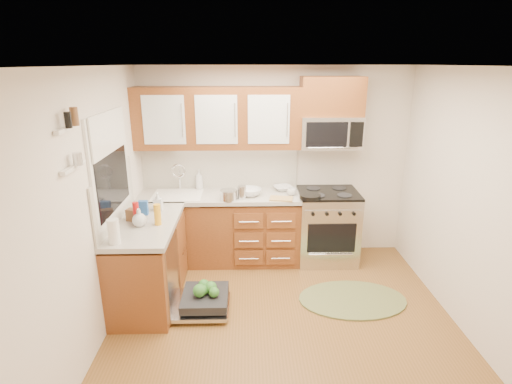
{
  "coord_description": "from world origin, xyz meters",
  "views": [
    {
      "loc": [
        -0.37,
        -3.4,
        2.53
      ],
      "look_at": [
        -0.27,
        0.85,
        1.14
      ],
      "focal_mm": 28.0,
      "sensor_mm": 36.0,
      "label": 1
    }
  ],
  "objects_px": {
    "sink": "(178,204)",
    "microwave": "(330,132)",
    "skillet": "(310,196)",
    "cutting_board": "(281,199)",
    "dishwasher": "(202,301)",
    "stock_pot": "(229,195)",
    "bowl_b": "(250,192)",
    "rug": "(352,299)",
    "upper_cabinets": "(217,118)",
    "paper_towel_roll": "(114,231)",
    "cup": "(292,192)",
    "bowl_a": "(283,188)",
    "range": "(327,226)"
  },
  "relations": [
    {
      "from": "upper_cabinets",
      "to": "sink",
      "type": "relative_size",
      "value": 3.31
    },
    {
      "from": "rug",
      "to": "bowl_a",
      "type": "relative_size",
      "value": 5.03
    },
    {
      "from": "upper_cabinets",
      "to": "bowl_b",
      "type": "height_order",
      "value": "upper_cabinets"
    },
    {
      "from": "rug",
      "to": "paper_towel_roll",
      "type": "relative_size",
      "value": 5.04
    },
    {
      "from": "upper_cabinets",
      "to": "sink",
      "type": "distance_m",
      "value": 1.21
    },
    {
      "from": "microwave",
      "to": "rug",
      "type": "height_order",
      "value": "microwave"
    },
    {
      "from": "stock_pot",
      "to": "bowl_b",
      "type": "xyz_separation_m",
      "value": [
        0.26,
        0.16,
        -0.02
      ]
    },
    {
      "from": "stock_pot",
      "to": "cup",
      "type": "bearing_deg",
      "value": 11.59
    },
    {
      "from": "skillet",
      "to": "dishwasher",
      "type": "bearing_deg",
      "value": -145.07
    },
    {
      "from": "skillet",
      "to": "bowl_b",
      "type": "relative_size",
      "value": 0.89
    },
    {
      "from": "rug",
      "to": "cutting_board",
      "type": "bearing_deg",
      "value": 133.49
    },
    {
      "from": "upper_cabinets",
      "to": "stock_pot",
      "type": "relative_size",
      "value": 9.77
    },
    {
      "from": "dishwasher",
      "to": "rug",
      "type": "bearing_deg",
      "value": 4.53
    },
    {
      "from": "cutting_board",
      "to": "dishwasher",
      "type": "bearing_deg",
      "value": -134.78
    },
    {
      "from": "range",
      "to": "skillet",
      "type": "height_order",
      "value": "skillet"
    },
    {
      "from": "bowl_b",
      "to": "sink",
      "type": "bearing_deg",
      "value": 177.67
    },
    {
      "from": "skillet",
      "to": "cup",
      "type": "height_order",
      "value": "cup"
    },
    {
      "from": "upper_cabinets",
      "to": "rug",
      "type": "bearing_deg",
      "value": -36.85
    },
    {
      "from": "upper_cabinets",
      "to": "stock_pot",
      "type": "xyz_separation_m",
      "value": [
        0.13,
        -0.35,
        -0.89
      ]
    },
    {
      "from": "microwave",
      "to": "dishwasher",
      "type": "xyz_separation_m",
      "value": [
        -1.54,
        -1.25,
        -1.6
      ]
    },
    {
      "from": "dishwasher",
      "to": "range",
      "type": "bearing_deg",
      "value": 36.27
    },
    {
      "from": "microwave",
      "to": "skillet",
      "type": "height_order",
      "value": "microwave"
    },
    {
      "from": "microwave",
      "to": "bowl_b",
      "type": "xyz_separation_m",
      "value": [
        -1.01,
        -0.17,
        -0.73
      ]
    },
    {
      "from": "sink",
      "to": "dishwasher",
      "type": "relative_size",
      "value": 0.89
    },
    {
      "from": "upper_cabinets",
      "to": "skillet",
      "type": "relative_size",
      "value": 7.94
    },
    {
      "from": "stock_pot",
      "to": "upper_cabinets",
      "type": "bearing_deg",
      "value": 110.5
    },
    {
      "from": "microwave",
      "to": "paper_towel_roll",
      "type": "height_order",
      "value": "microwave"
    },
    {
      "from": "range",
      "to": "stock_pot",
      "type": "bearing_deg",
      "value": -170.63
    },
    {
      "from": "cutting_board",
      "to": "bowl_a",
      "type": "bearing_deg",
      "value": 81.95
    },
    {
      "from": "dishwasher",
      "to": "skillet",
      "type": "relative_size",
      "value": 2.71
    },
    {
      "from": "microwave",
      "to": "bowl_b",
      "type": "bearing_deg",
      "value": -170.58
    },
    {
      "from": "upper_cabinets",
      "to": "paper_towel_roll",
      "type": "xyz_separation_m",
      "value": [
        -0.88,
        -1.56,
        -0.83
      ]
    },
    {
      "from": "range",
      "to": "dishwasher",
      "type": "bearing_deg",
      "value": -143.73
    },
    {
      "from": "upper_cabinets",
      "to": "paper_towel_roll",
      "type": "relative_size",
      "value": 8.64
    },
    {
      "from": "sink",
      "to": "range",
      "type": "bearing_deg",
      "value": 0.3
    },
    {
      "from": "rug",
      "to": "bowl_b",
      "type": "distance_m",
      "value": 1.76
    },
    {
      "from": "cutting_board",
      "to": "bowl_b",
      "type": "height_order",
      "value": "bowl_b"
    },
    {
      "from": "range",
      "to": "cup",
      "type": "bearing_deg",
      "value": -174.35
    },
    {
      "from": "sink",
      "to": "cutting_board",
      "type": "bearing_deg",
      "value": -8.73
    },
    {
      "from": "microwave",
      "to": "cutting_board",
      "type": "distance_m",
      "value": 1.04
    },
    {
      "from": "paper_towel_roll",
      "to": "bowl_b",
      "type": "distance_m",
      "value": 1.87
    },
    {
      "from": "range",
      "to": "microwave",
      "type": "xyz_separation_m",
      "value": [
        0.0,
        0.12,
        1.23
      ]
    },
    {
      "from": "cup",
      "to": "microwave",
      "type": "bearing_deg",
      "value": 19.23
    },
    {
      "from": "sink",
      "to": "microwave",
      "type": "bearing_deg",
      "value": 3.85
    },
    {
      "from": "range",
      "to": "microwave",
      "type": "relative_size",
      "value": 1.25
    },
    {
      "from": "bowl_b",
      "to": "stock_pot",
      "type": "bearing_deg",
      "value": -148.31
    },
    {
      "from": "skillet",
      "to": "bowl_b",
      "type": "distance_m",
      "value": 0.76
    },
    {
      "from": "stock_pot",
      "to": "bowl_b",
      "type": "height_order",
      "value": "stock_pot"
    },
    {
      "from": "skillet",
      "to": "paper_towel_roll",
      "type": "relative_size",
      "value": 1.09
    },
    {
      "from": "range",
      "to": "rug",
      "type": "relative_size",
      "value": 0.79
    }
  ]
}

